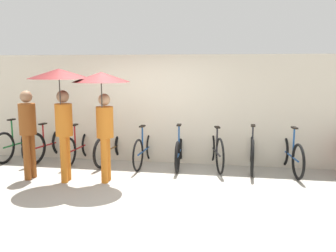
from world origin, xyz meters
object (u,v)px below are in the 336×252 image
object	(u,v)px
parked_bicycle_1	(49,144)
parked_bicycle_2	(79,147)
parked_bicycle_5	(180,151)
pedestrian_trailing	(102,95)
parked_bicycle_0	(18,143)
pedestrian_leading	(28,127)
pedestrian_center	(61,91)
parked_bicycle_4	(145,149)
parked_bicycle_6	(215,150)
parked_bicycle_8	(290,154)
parked_bicycle_3	(113,147)
parked_bicycle_7	(252,151)

from	to	relation	value
parked_bicycle_1	parked_bicycle_2	bearing A→B (deg)	-81.59
parked_bicycle_5	pedestrian_trailing	size ratio (longest dim) A/B	0.80
parked_bicycle_0	pedestrian_leading	size ratio (longest dim) A/B	0.97
parked_bicycle_0	pedestrian_leading	bearing A→B (deg)	-133.72
parked_bicycle_0	pedestrian_leading	distance (m)	1.91
pedestrian_center	parked_bicycle_4	bearing A→B (deg)	-134.59
parked_bicycle_6	pedestrian_leading	distance (m)	3.86
parked_bicycle_2	parked_bicycle_4	world-z (taller)	parked_bicycle_2
parked_bicycle_1	pedestrian_trailing	size ratio (longest dim) A/B	0.80
parked_bicycle_4	parked_bicycle_8	bearing A→B (deg)	-87.19
parked_bicycle_0	parked_bicycle_6	size ratio (longest dim) A/B	0.99
parked_bicycle_3	parked_bicycle_0	bearing A→B (deg)	100.38
parked_bicycle_0	parked_bicycle_1	distance (m)	0.78
parked_bicycle_7	pedestrian_center	world-z (taller)	pedestrian_center
parked_bicycle_2	parked_bicycle_8	xyz separation A→B (m)	(4.65, -0.03, 0.02)
parked_bicycle_4	pedestrian_trailing	world-z (taller)	pedestrian_trailing
parked_bicycle_0	parked_bicycle_2	distance (m)	1.55
parked_bicycle_1	parked_bicycle_3	distance (m)	1.55
parked_bicycle_5	pedestrian_leading	world-z (taller)	pedestrian_leading
parked_bicycle_1	parked_bicycle_0	bearing A→B (deg)	104.86
pedestrian_leading	parked_bicycle_3	bearing A→B (deg)	-125.62
parked_bicycle_3	parked_bicycle_6	distance (m)	2.32
parked_bicycle_0	parked_bicycle_6	world-z (taller)	parked_bicycle_6
parked_bicycle_7	parked_bicycle_8	distance (m)	0.78
parked_bicycle_3	parked_bicycle_6	size ratio (longest dim) A/B	0.97
parked_bicycle_1	pedestrian_trailing	world-z (taller)	pedestrian_trailing
parked_bicycle_1	pedestrian_center	world-z (taller)	pedestrian_center
pedestrian_trailing	pedestrian_center	bearing A→B (deg)	7.36
parked_bicycle_3	parked_bicycle_4	distance (m)	0.78
parked_bicycle_7	pedestrian_trailing	bearing A→B (deg)	118.90
parked_bicycle_8	pedestrian_center	xyz separation A→B (m)	(-4.32, -1.47, 1.36)
pedestrian_leading	pedestrian_center	size ratio (longest dim) A/B	0.81
parked_bicycle_6	pedestrian_trailing	bearing A→B (deg)	112.07
parked_bicycle_1	pedestrian_leading	distance (m)	1.60
parked_bicycle_4	pedestrian_trailing	distance (m)	1.95
parked_bicycle_7	parked_bicycle_8	bearing A→B (deg)	-92.65
parked_bicycle_1	parked_bicycle_6	bearing A→B (deg)	-76.84
parked_bicycle_4	parked_bicycle_6	bearing A→B (deg)	-84.71
parked_bicycle_6	pedestrian_leading	size ratio (longest dim) A/B	0.98
parked_bicycle_0	parked_bicycle_3	distance (m)	2.33
parked_bicycle_0	parked_bicycle_7	size ratio (longest dim) A/B	0.95
parked_bicycle_3	parked_bicycle_8	distance (m)	3.88
pedestrian_trailing	pedestrian_leading	bearing A→B (deg)	-1.94
parked_bicycle_8	pedestrian_leading	distance (m)	5.30
parked_bicycle_5	parked_bicycle_0	bearing A→B (deg)	87.04
pedestrian_leading	parked_bicycle_6	bearing A→B (deg)	-153.50
parked_bicycle_0	pedestrian_center	xyz separation A→B (m)	(1.88, -1.55, 1.36)
parked_bicycle_2	parked_bicycle_7	xyz separation A→B (m)	(3.88, 0.03, 0.04)
parked_bicycle_1	parked_bicycle_8	size ratio (longest dim) A/B	0.96
parked_bicycle_1	parked_bicycle_4	bearing A→B (deg)	-78.34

